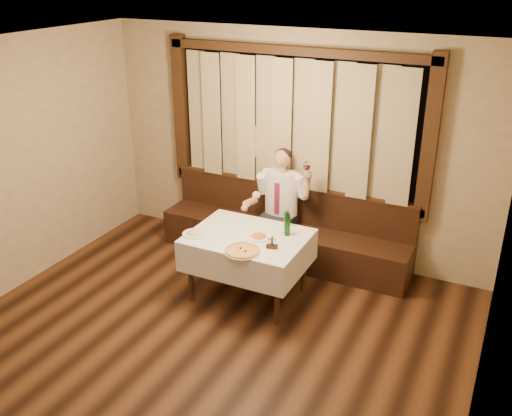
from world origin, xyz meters
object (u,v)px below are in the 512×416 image
at_px(dining_table, 248,244).
at_px(pasta_cream, 194,231).
at_px(cruet_caddy, 272,244).
at_px(seated_man, 279,199).
at_px(banquette, 285,235).
at_px(green_bottle, 287,224).
at_px(pasta_red, 259,235).
at_px(pizza, 242,251).

relative_size(dining_table, pasta_cream, 4.78).
xyz_separation_m(cruet_caddy, seated_man, (-0.40, 1.09, 0.03)).
relative_size(banquette, pasta_cream, 12.04).
xyz_separation_m(pasta_cream, green_bottle, (0.91, 0.43, 0.09)).
xyz_separation_m(pasta_red, pasta_cream, (-0.66, -0.23, 0.00)).
distance_m(banquette, dining_table, 1.08).
bearing_deg(banquette, pizza, -84.92).
xyz_separation_m(pasta_red, seated_man, (-0.17, 0.94, 0.04)).
bearing_deg(dining_table, cruet_caddy, -23.93).
height_order(banquette, pasta_cream, banquette).
distance_m(dining_table, pizza, 0.41).
xyz_separation_m(pasta_red, cruet_caddy, (0.23, -0.16, 0.01)).
xyz_separation_m(pizza, pasta_red, (0.01, 0.37, 0.02)).
height_order(pasta_red, green_bottle, green_bottle).
bearing_deg(banquette, cruet_caddy, -73.11).
bearing_deg(banquette, pasta_red, -82.62).
bearing_deg(seated_man, banquette, 65.33).
xyz_separation_m(dining_table, pasta_cream, (-0.53, -0.24, 0.14)).
distance_m(cruet_caddy, seated_man, 1.16).
distance_m(green_bottle, seated_man, 0.85).
height_order(pasta_cream, seated_man, seated_man).
bearing_deg(cruet_caddy, dining_table, 140.58).
bearing_deg(pasta_red, dining_table, 178.21).
height_order(banquette, pizza, banquette).
xyz_separation_m(banquette, pasta_red, (0.13, -1.03, 0.48)).
distance_m(dining_table, pasta_cream, 0.60).
xyz_separation_m(banquette, cruet_caddy, (0.36, -1.18, 0.49)).
height_order(green_bottle, seated_man, seated_man).
height_order(pasta_red, seated_man, seated_man).
distance_m(pasta_red, green_bottle, 0.33).
bearing_deg(dining_table, green_bottle, 26.99).
distance_m(green_bottle, cruet_caddy, 0.36).
xyz_separation_m(pasta_cream, cruet_caddy, (0.89, 0.08, 0.01)).
bearing_deg(pasta_cream, green_bottle, 25.41).
bearing_deg(pasta_cream, pasta_red, 19.49).
bearing_deg(pasta_red, pasta_cream, -160.51).
height_order(pasta_red, pasta_cream, pasta_cream).
relative_size(dining_table, pasta_red, 5.05).
relative_size(dining_table, pizza, 3.37).
relative_size(pizza, cruet_caddy, 2.95).
xyz_separation_m(dining_table, seated_man, (-0.04, 0.93, 0.18)).
xyz_separation_m(pizza, pasta_cream, (-0.65, 0.14, 0.02)).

